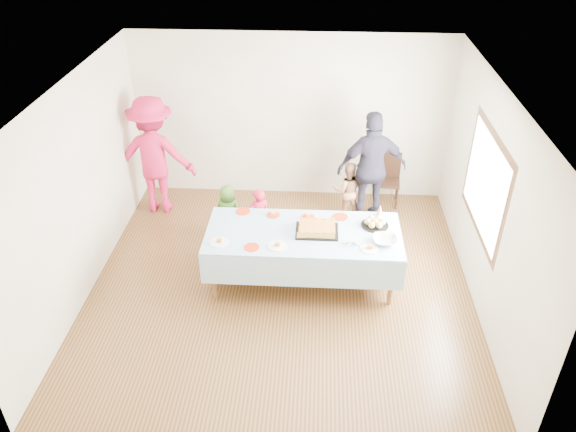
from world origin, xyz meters
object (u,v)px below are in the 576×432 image
adult_left (154,156)px  birthday_cake (317,229)px  dining_chair (388,176)px  party_table (303,236)px

adult_left → birthday_cake: bearing=146.2°
birthday_cake → adult_left: bearing=145.9°
dining_chair → party_table: bearing=-115.6°
party_table → adult_left: adult_left is taller
dining_chair → adult_left: adult_left is taller
party_table → birthday_cake: size_ratio=4.60×
party_table → birthday_cake: bearing=7.3°
birthday_cake → dining_chair: 2.47m
birthday_cake → adult_left: 3.07m
party_table → dining_chair: bearing=58.8°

